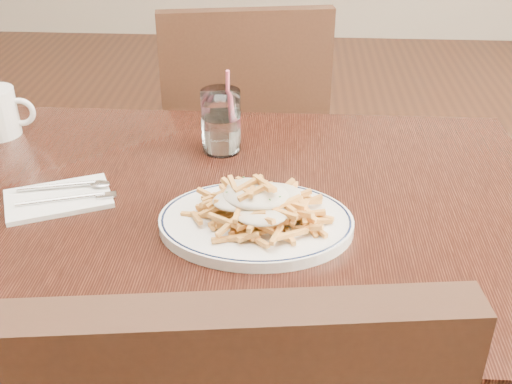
# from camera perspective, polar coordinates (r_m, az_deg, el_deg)

# --- Properties ---
(table) EXTENTS (1.20, 0.80, 0.75)m
(table) POSITION_cam_1_polar(r_m,az_deg,el_deg) (1.19, -3.43, -4.00)
(table) COLOR black
(table) RESTS_ON ground
(chair_far) EXTENTS (0.50, 0.50, 0.94)m
(chair_far) POSITION_cam_1_polar(r_m,az_deg,el_deg) (1.85, -1.12, 4.44)
(chair_far) COLOR black
(chair_far) RESTS_ON ground
(fries_plate) EXTENTS (0.38, 0.34, 0.02)m
(fries_plate) POSITION_cam_1_polar(r_m,az_deg,el_deg) (1.07, 0.00, -2.72)
(fries_plate) COLOR white
(fries_plate) RESTS_ON table
(loaded_fries) EXTENTS (0.25, 0.22, 0.06)m
(loaded_fries) POSITION_cam_1_polar(r_m,az_deg,el_deg) (1.04, -0.00, -0.79)
(loaded_fries) COLOR gold
(loaded_fries) RESTS_ON fries_plate
(napkin) EXTENTS (0.21, 0.18, 0.01)m
(napkin) POSITION_cam_1_polar(r_m,az_deg,el_deg) (1.20, -17.17, -0.56)
(napkin) COLOR white
(napkin) RESTS_ON table
(cutlery) EXTENTS (0.19, 0.12, 0.01)m
(cutlery) POSITION_cam_1_polar(r_m,az_deg,el_deg) (1.20, -17.15, -0.10)
(cutlery) COLOR silver
(cutlery) RESTS_ON napkin
(water_glass) EXTENTS (0.08, 0.08, 0.17)m
(water_glass) POSITION_cam_1_polar(r_m,az_deg,el_deg) (1.30, -3.11, 5.98)
(water_glass) COLOR white
(water_glass) RESTS_ON table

